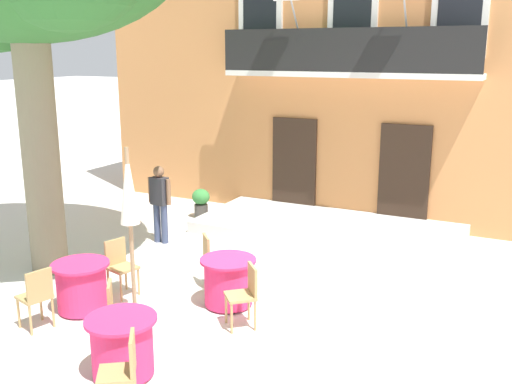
% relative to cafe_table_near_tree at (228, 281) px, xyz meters
% --- Properties ---
extents(ground_plane, '(120.00, 120.00, 0.00)m').
position_rel_cafe_table_near_tree_xyz_m(ground_plane, '(0.31, 0.32, -0.39)').
color(ground_plane, silver).
extents(building_facade, '(13.00, 5.09, 7.50)m').
position_rel_cafe_table_near_tree_xyz_m(building_facade, '(0.16, 7.30, 3.36)').
color(building_facade, '#CC844C').
rests_on(building_facade, ground).
extents(entrance_step_platform, '(5.51, 2.50, 0.25)m').
position_rel_cafe_table_near_tree_xyz_m(entrance_step_platform, '(0.16, 4.07, -0.27)').
color(entrance_step_platform, silver).
rests_on(entrance_step_platform, ground).
extents(cafe_table_near_tree, '(0.86, 0.86, 0.76)m').
position_rel_cafe_table_near_tree_xyz_m(cafe_table_near_tree, '(0.00, 0.00, 0.00)').
color(cafe_table_near_tree, '#E52D66').
rests_on(cafe_table_near_tree, ground).
extents(cafe_chair_near_tree_0, '(0.57, 0.57, 0.91)m').
position_rel_cafe_table_near_tree_xyz_m(cafe_chair_near_tree_0, '(0.56, -0.50, 0.14)').
color(cafe_chair_near_tree_0, tan).
rests_on(cafe_chair_near_tree_0, ground).
extents(cafe_chair_near_tree_1, '(0.57, 0.57, 0.91)m').
position_rel_cafe_table_near_tree_xyz_m(cafe_chair_near_tree_1, '(-0.57, 0.50, 0.14)').
color(cafe_chair_near_tree_1, tan).
rests_on(cafe_chair_near_tree_1, ground).
extents(cafe_table_middle, '(0.86, 0.86, 0.76)m').
position_rel_cafe_table_near_tree_xyz_m(cafe_table_middle, '(-1.89, -1.15, 0.00)').
color(cafe_table_middle, '#E52D66').
rests_on(cafe_table_middle, ground).
extents(cafe_chair_middle_0, '(0.49, 0.49, 0.91)m').
position_rel_cafe_table_near_tree_xyz_m(cafe_chair_middle_0, '(-2.01, -1.89, 0.14)').
color(cafe_chair_middle_0, tan).
rests_on(cafe_chair_middle_0, ground).
extents(cafe_chair_middle_1, '(0.49, 0.49, 0.91)m').
position_rel_cafe_table_near_tree_xyz_m(cafe_chair_middle_1, '(-1.76, -0.41, 0.14)').
color(cafe_chair_middle_1, tan).
rests_on(cafe_chair_middle_1, ground).
extents(cafe_table_front, '(0.86, 0.86, 0.76)m').
position_rel_cafe_table_near_tree_xyz_m(cafe_table_front, '(-0.16, -2.33, 0.00)').
color(cafe_table_front, '#E52D66').
rests_on(cafe_table_front, ground).
extents(cafe_chair_front_0, '(0.56, 0.56, 0.91)m').
position_rel_cafe_table_near_tree_xyz_m(cafe_chair_front_0, '(-0.67, -1.76, 0.14)').
color(cafe_chair_front_0, tan).
rests_on(cafe_chair_front_0, ground).
extents(cafe_chair_front_1, '(0.56, 0.56, 0.91)m').
position_rel_cafe_table_near_tree_xyz_m(cafe_chair_front_1, '(0.33, -2.90, 0.14)').
color(cafe_chair_front_1, tan).
rests_on(cafe_chair_front_1, ground).
extents(cafe_umbrella, '(0.44, 0.44, 2.55)m').
position_rel_cafe_table_near_tree_xyz_m(cafe_umbrella, '(-1.04, -0.98, 1.27)').
color(cafe_umbrella, '#997A56').
rests_on(cafe_umbrella, ground).
extents(ground_planter_left, '(0.41, 0.41, 0.69)m').
position_rel_cafe_table_near_tree_xyz_m(ground_planter_left, '(-2.94, 3.96, -0.00)').
color(ground_planter_left, '#47423D').
rests_on(ground_planter_left, ground).
extents(pedestrian_near_entrance, '(0.53, 0.26, 1.60)m').
position_rel_cafe_table_near_tree_xyz_m(pedestrian_near_entrance, '(-2.72, 2.04, 0.51)').
color(pedestrian_near_entrance, '#384260').
rests_on(pedestrian_near_entrance, ground).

